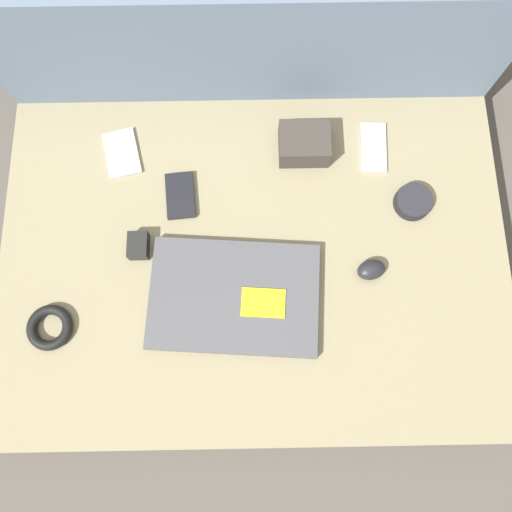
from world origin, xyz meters
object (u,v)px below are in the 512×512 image
Objects in this scene: phone_small at (182,196)px; charger_brick at (140,246)px; laptop at (236,297)px; camera_pouch at (306,144)px; computer_mouse at (373,270)px; phone_black at (124,153)px; speaker_puck at (415,202)px; phone_silver at (375,147)px.

charger_brick is (-0.09, -0.12, 0.01)m from phone_small.
charger_brick is (-0.20, 0.11, 0.00)m from laptop.
computer_mouse is at bearing -65.42° from camera_pouch.
phone_small is 0.30m from camera_pouch.
camera_pouch is (-0.13, 0.29, 0.01)m from computer_mouse.
charger_brick is (-0.49, 0.06, -0.00)m from computer_mouse.
phone_black is 1.15× the size of phone_small.
phone_small is at bearing 53.74° from charger_brick.
phone_small reaches higher than phone_black.
speaker_puck is 0.66× the size of phone_silver.
camera_pouch reaches higher than phone_small.
laptop and speaker_puck have the same top height.
computer_mouse is 0.29m from phone_silver.
computer_mouse reaches higher than phone_black.
laptop is at bearing -130.00° from phone_silver.
phone_small is 1.96× the size of charger_brick.
speaker_puck reaches higher than phone_silver.
camera_pouch is (0.41, 0.00, 0.03)m from phone_black.
charger_brick is (-0.36, -0.22, -0.01)m from camera_pouch.
phone_black is (-0.64, 0.13, -0.01)m from speaker_puck.
speaker_puck is at bearing 31.46° from laptop.
laptop is at bearing -115.05° from camera_pouch.
phone_silver is at bearing 0.64° from camera_pouch.
phone_black is (-0.57, -0.00, -0.00)m from phone_silver.
computer_mouse is at bearing -92.71° from phone_silver.
computer_mouse is 0.63× the size of phone_small.
laptop is 0.23m from charger_brick.
phone_small is at bearing -162.66° from phone_silver.
speaker_puck is at bearing 41.84° from computer_mouse.
laptop is at bearing -28.98° from charger_brick.
charger_brick is at bearing -171.33° from speaker_puck.
computer_mouse reaches higher than phone_small.
computer_mouse reaches higher than laptop.
computer_mouse is 0.50m from charger_brick.
charger_brick reaches higher than laptop.
laptop is 3.29× the size of camera_pouch.
laptop is at bearing -66.09° from phone_black.
phone_silver is at bearing 118.71° from speaker_puck.
charger_brick is (-0.60, -0.09, 0.00)m from speaker_puck.
phone_silver is 1.12× the size of phone_small.
speaker_puck reaches higher than phone_small.
phone_small is 0.99× the size of camera_pouch.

